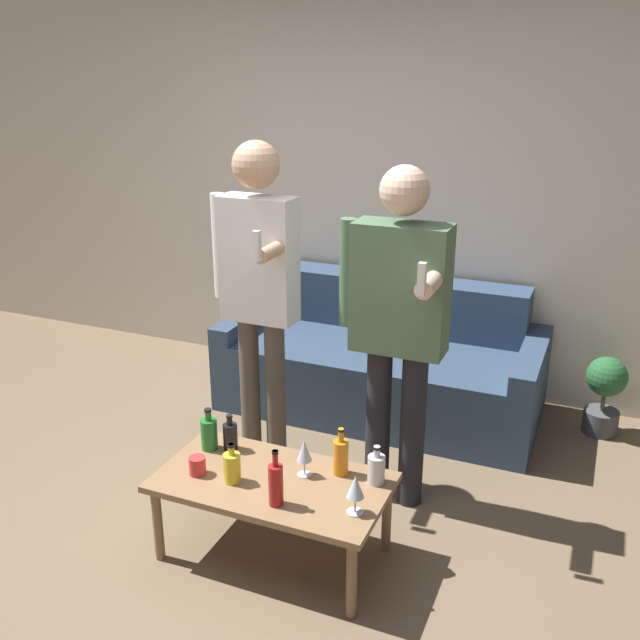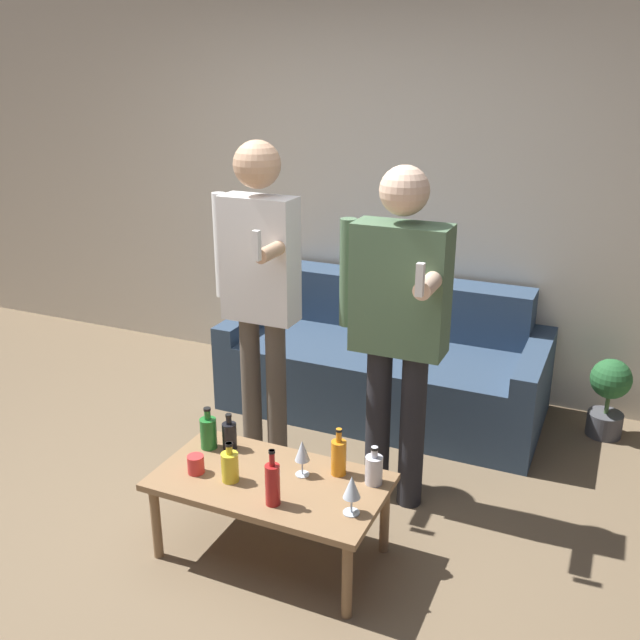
{
  "view_description": "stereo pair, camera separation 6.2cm",
  "coord_description": "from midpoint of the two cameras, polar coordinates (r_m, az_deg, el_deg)",
  "views": [
    {
      "loc": [
        1.55,
        -2.31,
        2.12
      ],
      "look_at": [
        0.3,
        0.66,
        0.95
      ],
      "focal_mm": 40.0,
      "sensor_mm": 36.0,
      "label": 1
    },
    {
      "loc": [
        1.61,
        -2.28,
        2.12
      ],
      "look_at": [
        0.3,
        0.66,
        0.95
      ],
      "focal_mm": 40.0,
      "sensor_mm": 36.0,
      "label": 2
    }
  ],
  "objects": [
    {
      "name": "bottle_dark",
      "position": [
        3.2,
        1.11,
        -10.83
      ],
      "size": [
        0.07,
        0.07,
        0.22
      ],
      "color": "orange",
      "rests_on": "coffee_table"
    },
    {
      "name": "ground_plane",
      "position": [
        3.5,
        -9.74,
        -17.65
      ],
      "size": [
        16.0,
        16.0,
        0.0
      ],
      "primitive_type": "plane",
      "color": "#756047"
    },
    {
      "name": "wall_back",
      "position": [
        4.83,
        3.53,
        10.74
      ],
      "size": [
        8.0,
        0.06,
        2.7
      ],
      "color": "beige",
      "rests_on": "ground_plane"
    },
    {
      "name": "bottle_clear",
      "position": [
        3.44,
        -9.38,
        -8.91
      ],
      "size": [
        0.08,
        0.08,
        0.21
      ],
      "color": "#23752D",
      "rests_on": "coffee_table"
    },
    {
      "name": "person_standing_left",
      "position": [
        3.67,
        -5.44,
        3.21
      ],
      "size": [
        0.46,
        0.44,
        1.77
      ],
      "color": "brown",
      "rests_on": "ground_plane"
    },
    {
      "name": "person_standing_right",
      "position": [
        3.37,
        5.75,
        0.35
      ],
      "size": [
        0.53,
        0.44,
        1.7
      ],
      "color": "#232328",
      "rests_on": "ground_plane"
    },
    {
      "name": "wine_glass_near",
      "position": [
        2.94,
        2.23,
        -13.27
      ],
      "size": [
        0.07,
        0.07,
        0.17
      ],
      "color": "silver",
      "rests_on": "coffee_table"
    },
    {
      "name": "bottle_red",
      "position": [
        3.18,
        -7.61,
        -11.56
      ],
      "size": [
        0.08,
        0.08,
        0.18
      ],
      "color": "yellow",
      "rests_on": "coffee_table"
    },
    {
      "name": "wine_glass_far",
      "position": [
        3.18,
        -1.83,
        -10.5
      ],
      "size": [
        0.07,
        0.07,
        0.17
      ],
      "color": "silver",
      "rests_on": "coffee_table"
    },
    {
      "name": "bottle_green",
      "position": [
        3.43,
        -7.71,
        -9.15
      ],
      "size": [
        0.07,
        0.07,
        0.18
      ],
      "color": "black",
      "rests_on": "coffee_table"
    },
    {
      "name": "coffee_table",
      "position": [
        3.24,
        -4.39,
        -13.24
      ],
      "size": [
        1.02,
        0.56,
        0.39
      ],
      "color": "#8E6B47",
      "rests_on": "ground_plane"
    },
    {
      "name": "couch",
      "position": [
        4.61,
        4.69,
        -3.49
      ],
      "size": [
        1.98,
        0.91,
        0.8
      ],
      "color": "#334760",
      "rests_on": "ground_plane"
    },
    {
      "name": "bottle_orange",
      "position": [
        3.01,
        -4.16,
        -12.91
      ],
      "size": [
        0.06,
        0.06,
        0.25
      ],
      "color": "#B21E1E",
      "rests_on": "coffee_table"
    },
    {
      "name": "potted_plant",
      "position": [
        4.58,
        21.47,
        -5.3
      ],
      "size": [
        0.24,
        0.24,
        0.49
      ],
      "color": "#4C4C51",
      "rests_on": "ground_plane"
    },
    {
      "name": "bottle_yellow",
      "position": [
        3.16,
        3.95,
        -11.75
      ],
      "size": [
        0.08,
        0.08,
        0.18
      ],
      "color": "silver",
      "rests_on": "coffee_table"
    },
    {
      "name": "cup_on_table",
      "position": [
        3.28,
        -10.32,
        -11.39
      ],
      "size": [
        0.07,
        0.07,
        0.08
      ],
      "color": "red",
      "rests_on": "coffee_table"
    }
  ]
}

